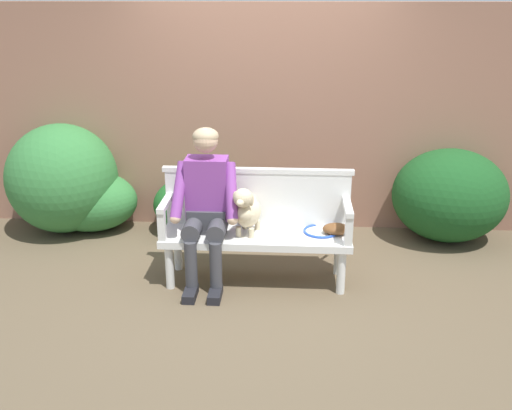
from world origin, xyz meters
name	(u,v)px	position (x,y,z in m)	size (l,w,h in m)	color
ground_plane	(256,280)	(0.00, 0.00, 0.00)	(40.00, 40.00, 0.00)	brown
brick_garden_fence	(265,117)	(0.00, 1.42, 1.11)	(8.00, 0.30, 2.23)	#936651
hedge_bush_far_left	(449,195)	(1.82, 1.02, 0.45)	(1.10, 0.98, 0.91)	#194C1E
hedge_bush_mid_right	(197,204)	(-0.66, 1.06, 0.29)	(0.89, 0.78, 0.58)	#1E5B23
hedge_bush_mid_left	(89,201)	(-1.78, 1.04, 0.31)	(1.00, 0.74, 0.62)	#337538
hedge_bush_far_right	(62,178)	(-2.01, 1.02, 0.55)	(1.10, 1.08, 1.10)	#337538
garden_bench	(256,240)	(0.00, 0.00, 0.37)	(1.56, 0.47, 0.43)	white
bench_backrest	(258,196)	(0.00, 0.21, 0.69)	(1.60, 0.06, 0.50)	white
bench_armrest_left_end	(164,212)	(-0.74, -0.08, 0.63)	(0.06, 0.47, 0.28)	white
bench_armrest_right_end	(348,217)	(0.74, -0.08, 0.63)	(0.06, 0.47, 0.28)	white
person_seated	(206,201)	(-0.41, -0.01, 0.71)	(0.56, 0.64, 1.30)	black
dog_on_bench	(247,210)	(-0.07, -0.03, 0.65)	(0.26, 0.43, 0.43)	beige
tennis_racket	(322,230)	(0.55, 0.08, 0.44)	(0.43, 0.56, 0.03)	blue
baseball_glove	(336,229)	(0.66, 0.03, 0.48)	(0.22, 0.17, 0.09)	brown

